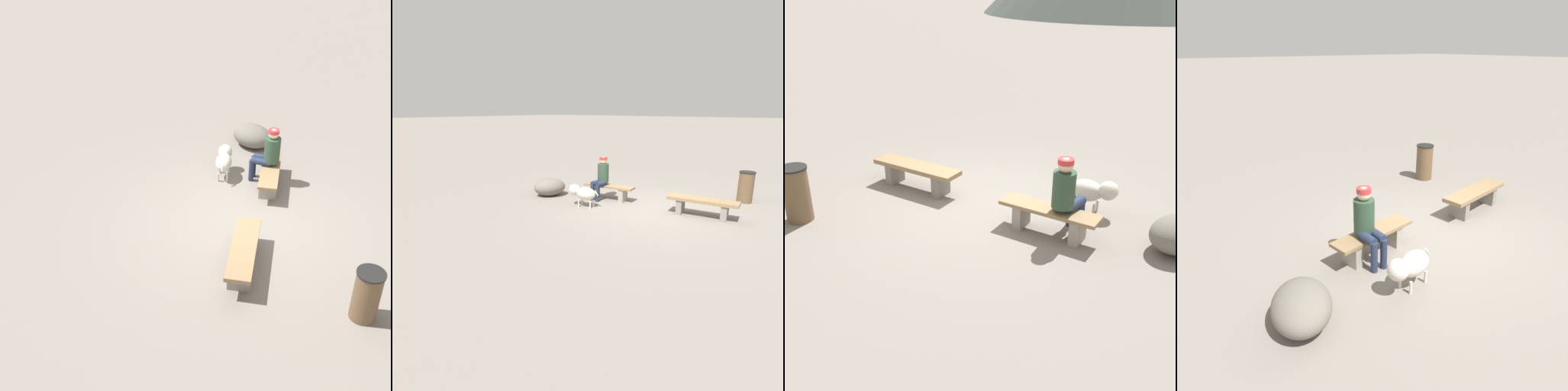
{
  "view_description": "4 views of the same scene",
  "coord_description": "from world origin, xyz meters",
  "views": [
    {
      "loc": [
        -8.31,
        -1.81,
        6.19
      ],
      "look_at": [
        -0.61,
        0.82,
        0.83
      ],
      "focal_mm": 49.36,
      "sensor_mm": 36.0,
      "label": 1
    },
    {
      "loc": [
        -3.79,
        7.45,
        2.62
      ],
      "look_at": [
        1.28,
        1.08,
        0.4
      ],
      "focal_mm": 29.2,
      "sensor_mm": 36.0,
      "label": 2
    },
    {
      "loc": [
        4.74,
        -5.62,
        3.57
      ],
      "look_at": [
        0.68,
        -0.84,
        0.65
      ],
      "focal_mm": 43.56,
      "sensor_mm": 36.0,
      "label": 3
    },
    {
      "loc": [
        4.56,
        4.04,
        3.26
      ],
      "look_at": [
        1.18,
        -0.54,
        0.87
      ],
      "focal_mm": 33.03,
      "sensor_mm": 36.0,
      "label": 4
    }
  ],
  "objects": [
    {
      "name": "seated_person",
      "position": [
        1.65,
        -0.05,
        0.73
      ],
      "size": [
        0.34,
        0.63,
        1.26
      ],
      "rotation": [
        0.0,
        0.0,
        -0.02
      ],
      "color": "#2D4733",
      "rests_on": "ground"
    },
    {
      "name": "ground",
      "position": [
        0.0,
        0.0,
        -0.03
      ],
      "size": [
        210.0,
        210.0,
        0.06
      ],
      "primitive_type": "cube",
      "color": "gray"
    },
    {
      "name": "trash_bin",
      "position": [
        -1.83,
        -2.34,
        0.45
      ],
      "size": [
        0.44,
        0.44,
        0.9
      ],
      "color": "brown",
      "rests_on": "ground"
    },
    {
      "name": "bench_left",
      "position": [
        -1.3,
        -0.29,
        0.33
      ],
      "size": [
        1.75,
        0.65,
        0.46
      ],
      "rotation": [
        0.0,
        0.0,
        0.13
      ],
      "color": "gray",
      "rests_on": "ground"
    },
    {
      "name": "dog",
      "position": [
        1.6,
        0.9,
        0.39
      ],
      "size": [
        0.89,
        0.45,
        0.6
      ],
      "rotation": [
        0.0,
        0.0,
        0.19
      ],
      "color": "beige",
      "rests_on": "ground"
    },
    {
      "name": "boulder",
      "position": [
        3.15,
        0.64,
        0.27
      ],
      "size": [
        1.1,
        1.22,
        0.54
      ],
      "primitive_type": "ellipsoid",
      "rotation": [
        0.0,
        0.0,
        4.29
      ],
      "color": "#6B665B",
      "rests_on": "ground"
    },
    {
      "name": "bench_right",
      "position": [
        1.45,
        -0.16,
        0.29
      ],
      "size": [
        1.57,
        0.59,
        0.43
      ],
      "rotation": [
        0.0,
        0.0,
        0.13
      ],
      "color": "gray",
      "rests_on": "ground"
    }
  ]
}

